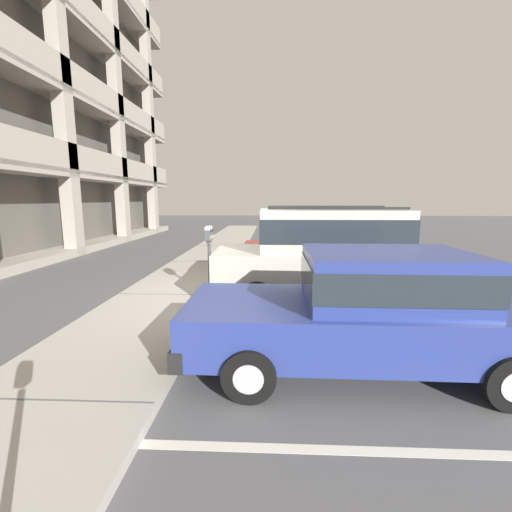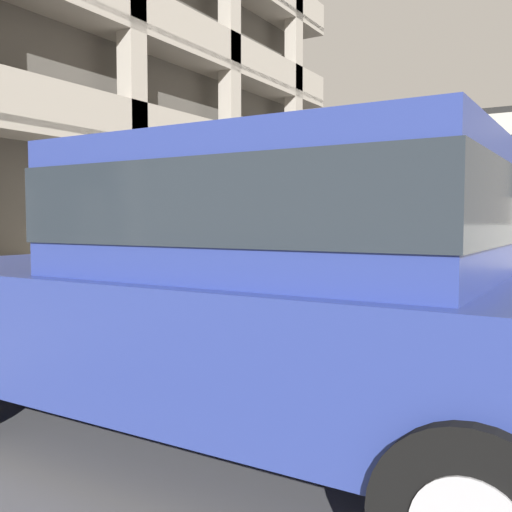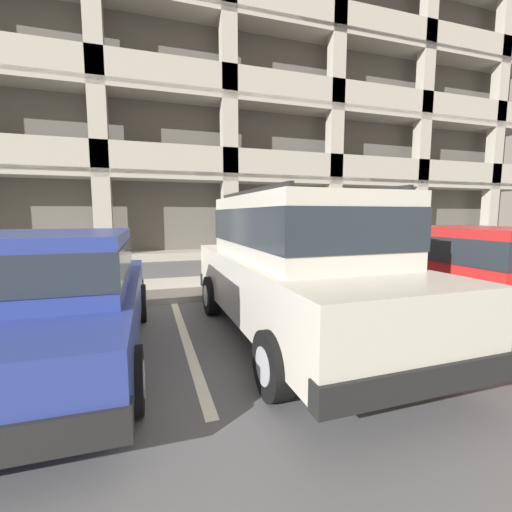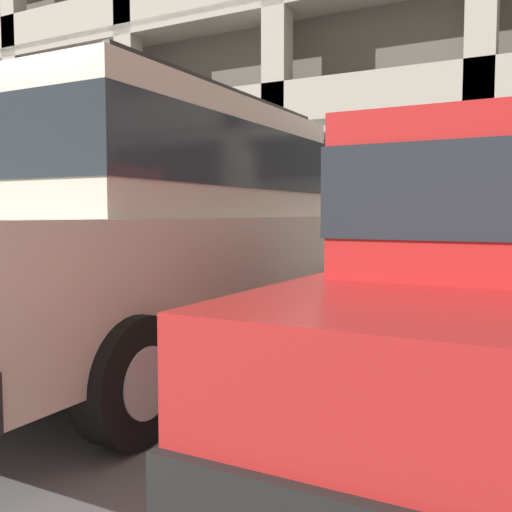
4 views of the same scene
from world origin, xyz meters
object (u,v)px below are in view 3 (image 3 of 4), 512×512
object	(u,v)px
silver_suv	(296,261)
red_sedan	(58,296)
dark_hatchback	(464,273)
parking_meter_near	(243,238)
parking_garage	(205,70)

from	to	relation	value
silver_suv	red_sedan	xyz separation A→B (m)	(-2.93, -0.05, -0.27)
red_sedan	dark_hatchback	distance (m)	5.65
red_sedan	dark_hatchback	bearing A→B (deg)	-2.16
dark_hatchback	red_sedan	bearing A→B (deg)	177.07
parking_meter_near	dark_hatchback	bearing A→B (deg)	-45.77
dark_hatchback	parking_garage	xyz separation A→B (m)	(-1.51, 14.41, 8.21)
silver_suv	dark_hatchback	size ratio (longest dim) A/B	1.07
silver_suv	dark_hatchback	xyz separation A→B (m)	(2.71, -0.32, -0.27)
parking_meter_near	red_sedan	bearing A→B (deg)	-138.37
red_sedan	parking_garage	world-z (taller)	parking_garage
parking_garage	silver_suv	bearing A→B (deg)	-94.87
red_sedan	parking_garage	distance (m)	16.86
silver_suv	dark_hatchback	bearing A→B (deg)	-7.46
dark_hatchback	parking_garage	size ratio (longest dim) A/B	0.14
silver_suv	parking_garage	size ratio (longest dim) A/B	0.15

